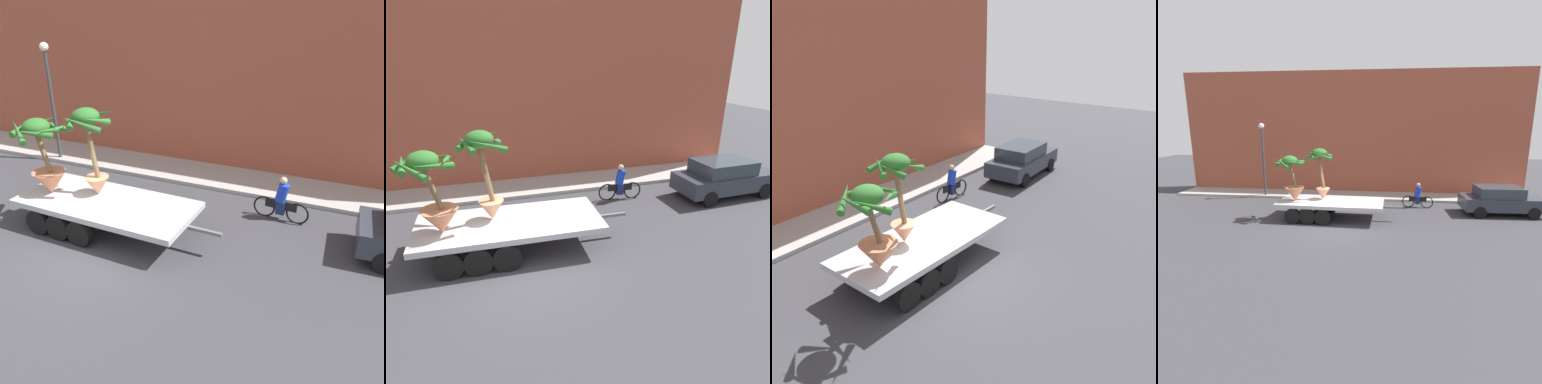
% 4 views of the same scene
% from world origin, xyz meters
% --- Properties ---
extents(ground_plane, '(60.00, 60.00, 0.00)m').
position_xyz_m(ground_plane, '(0.00, 0.00, 0.00)').
color(ground_plane, '#38383D').
extents(sidewalk, '(24.00, 2.20, 0.15)m').
position_xyz_m(sidewalk, '(0.00, 6.10, 0.07)').
color(sidewalk, '#A39E99').
rests_on(sidewalk, ground).
extents(building_facade, '(24.00, 1.20, 8.47)m').
position_xyz_m(building_facade, '(0.00, 7.80, 4.24)').
color(building_facade, '#9E4C38').
rests_on(building_facade, ground).
extents(flatbed_trailer, '(6.57, 2.57, 0.98)m').
position_xyz_m(flatbed_trailer, '(-0.58, 1.12, 0.76)').
color(flatbed_trailer, '#B7BABF').
rests_on(flatbed_trailer, ground).
extents(potted_palm_rear, '(1.66, 1.69, 2.39)m').
position_xyz_m(potted_palm_rear, '(-2.32, 0.92, 2.10)').
color(potted_palm_rear, '#C17251').
rests_on(potted_palm_rear, flatbed_trailer).
extents(potted_palm_middle, '(1.43, 1.55, 2.74)m').
position_xyz_m(potted_palm_middle, '(-0.91, 1.41, 2.58)').
color(potted_palm_middle, tan).
rests_on(potted_palm_middle, flatbed_trailer).
extents(cyclist, '(1.84, 0.38, 1.54)m').
position_xyz_m(cyclist, '(4.48, 3.81, 0.67)').
color(cyclist, black).
rests_on(cyclist, ground).
extents(parked_car, '(4.33, 2.02, 1.58)m').
position_xyz_m(parked_car, '(8.90, 2.91, 0.83)').
color(parked_car, '#2D333D').
rests_on(parked_car, ground).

